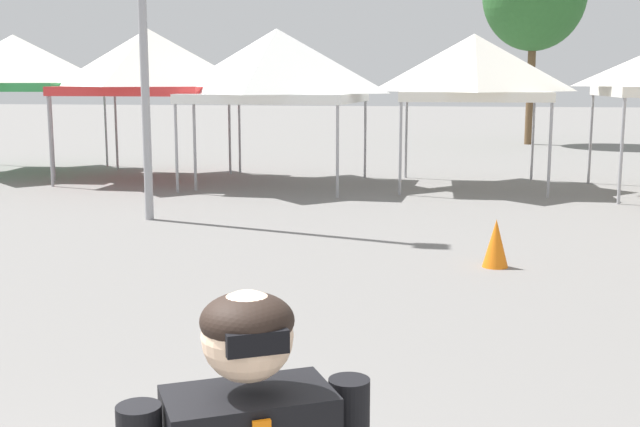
{
  "coord_description": "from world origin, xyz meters",
  "views": [
    {
      "loc": [
        1.44,
        -1.8,
        2.29
      ],
      "look_at": [
        0.48,
        4.04,
        1.3
      ],
      "focal_mm": 44.89,
      "sensor_mm": 36.0,
      "label": 1
    }
  ],
  "objects_px": {
    "canopy_tent_behind_right": "(149,62)",
    "canopy_tent_behind_center": "(277,66)",
    "canopy_tent_left_of_center": "(474,67)",
    "traffic_cone_lot_center": "(496,243)",
    "canopy_tent_center": "(14,63)"
  },
  "relations": [
    {
      "from": "canopy_tent_behind_right",
      "to": "canopy_tent_behind_center",
      "type": "relative_size",
      "value": 0.95
    },
    {
      "from": "canopy_tent_center",
      "to": "traffic_cone_lot_center",
      "type": "xyz_separation_m",
      "value": [
        11.28,
        -8.67,
        -2.41
      ]
    },
    {
      "from": "canopy_tent_behind_right",
      "to": "canopy_tent_left_of_center",
      "type": "distance_m",
      "value": 7.31
    },
    {
      "from": "canopy_tent_center",
      "to": "canopy_tent_left_of_center",
      "type": "bearing_deg",
      "value": -5.43
    },
    {
      "from": "canopy_tent_center",
      "to": "canopy_tent_behind_right",
      "type": "xyz_separation_m",
      "value": [
        3.82,
        -0.87,
        -0.01
      ]
    },
    {
      "from": "canopy_tent_behind_center",
      "to": "canopy_tent_left_of_center",
      "type": "relative_size",
      "value": 1.14
    },
    {
      "from": "canopy_tent_left_of_center",
      "to": "canopy_tent_behind_right",
      "type": "bearing_deg",
      "value": 178.54
    },
    {
      "from": "canopy_tent_center",
      "to": "canopy_tent_left_of_center",
      "type": "xyz_separation_m",
      "value": [
        11.13,
        -1.06,
        -0.15
      ]
    },
    {
      "from": "canopy_tent_center",
      "to": "canopy_tent_behind_right",
      "type": "relative_size",
      "value": 1.02
    },
    {
      "from": "canopy_tent_behind_right",
      "to": "canopy_tent_left_of_center",
      "type": "height_order",
      "value": "canopy_tent_behind_right"
    },
    {
      "from": "traffic_cone_lot_center",
      "to": "canopy_tent_left_of_center",
      "type": "bearing_deg",
      "value": 91.14
    },
    {
      "from": "canopy_tent_behind_center",
      "to": "canopy_tent_behind_right",
      "type": "bearing_deg",
      "value": 171.37
    },
    {
      "from": "canopy_tent_left_of_center",
      "to": "traffic_cone_lot_center",
      "type": "height_order",
      "value": "canopy_tent_left_of_center"
    },
    {
      "from": "canopy_tent_behind_center",
      "to": "traffic_cone_lot_center",
      "type": "xyz_separation_m",
      "value": [
        4.36,
        -7.33,
        -2.3
      ]
    },
    {
      "from": "canopy_tent_behind_right",
      "to": "canopy_tent_behind_center",
      "type": "height_order",
      "value": "canopy_tent_behind_right"
    }
  ]
}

